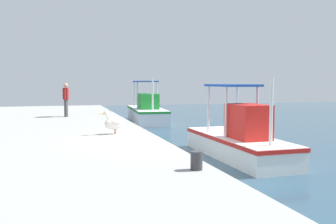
{
  "coord_description": "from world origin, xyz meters",
  "views": [
    {
      "loc": [
        11.45,
        -3.14,
        2.59
      ],
      "look_at": [
        -5.57,
        1.83,
        1.18
      ],
      "focal_mm": 40.44,
      "sensor_mm": 36.0,
      "label": 1
    }
  ],
  "objects_px": {
    "fishing_boat_second": "(239,140)",
    "fisherman_standing": "(66,98)",
    "pelican": "(114,123)",
    "mooring_bollard_nearest": "(196,161)",
    "fishing_boat_nearest": "(147,112)"
  },
  "relations": [
    {
      "from": "pelican",
      "to": "fisherman_standing",
      "type": "relative_size",
      "value": 0.56
    },
    {
      "from": "fishing_boat_second",
      "to": "fisherman_standing",
      "type": "xyz_separation_m",
      "value": [
        -8.64,
        -5.49,
        1.14
      ]
    },
    {
      "from": "fishing_boat_second",
      "to": "mooring_bollard_nearest",
      "type": "height_order",
      "value": "fishing_boat_second"
    },
    {
      "from": "fishing_boat_nearest",
      "to": "fishing_boat_second",
      "type": "relative_size",
      "value": 1.16
    },
    {
      "from": "fishing_boat_second",
      "to": "fisherman_standing",
      "type": "distance_m",
      "value": 10.3
    },
    {
      "from": "fishing_boat_nearest",
      "to": "pelican",
      "type": "relative_size",
      "value": 6.52
    },
    {
      "from": "fisherman_standing",
      "to": "mooring_bollard_nearest",
      "type": "height_order",
      "value": "fisherman_standing"
    },
    {
      "from": "fishing_boat_second",
      "to": "mooring_bollard_nearest",
      "type": "distance_m",
      "value": 5.44
    },
    {
      "from": "fishing_boat_second",
      "to": "pelican",
      "type": "relative_size",
      "value": 5.63
    },
    {
      "from": "fishing_boat_nearest",
      "to": "mooring_bollard_nearest",
      "type": "bearing_deg",
      "value": -9.6
    },
    {
      "from": "fishing_boat_nearest",
      "to": "mooring_bollard_nearest",
      "type": "xyz_separation_m",
      "value": [
        16.53,
        -2.79,
        0.33
      ]
    },
    {
      "from": "fisherman_standing",
      "to": "fishing_boat_second",
      "type": "bearing_deg",
      "value": 32.44
    },
    {
      "from": "fishing_boat_nearest",
      "to": "fisherman_standing",
      "type": "xyz_separation_m",
      "value": [
        3.51,
        -5.09,
        1.1
      ]
    },
    {
      "from": "pelican",
      "to": "fishing_boat_second",
      "type": "bearing_deg",
      "value": 71.38
    },
    {
      "from": "mooring_bollard_nearest",
      "to": "pelican",
      "type": "bearing_deg",
      "value": -171.48
    }
  ]
}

